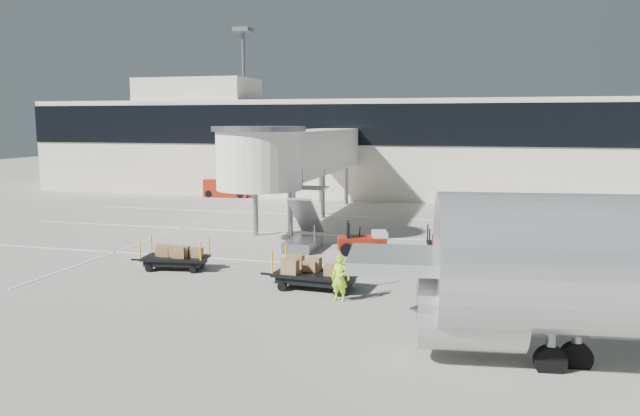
# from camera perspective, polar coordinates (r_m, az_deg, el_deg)

# --- Properties ---
(ground) EXTENTS (140.00, 140.00, 0.00)m
(ground) POSITION_cam_1_polar(r_m,az_deg,el_deg) (25.82, -1.77, -6.16)
(ground) COLOR #BCB7A8
(ground) RESTS_ON ground
(lane_markings) EXTENTS (40.00, 30.00, 0.02)m
(lane_markings) POSITION_cam_1_polar(r_m,az_deg,el_deg) (34.80, 1.61, -2.44)
(lane_markings) COLOR white
(lane_markings) RESTS_ON ground
(terminal) EXTENTS (64.00, 12.11, 15.20)m
(terminal) POSITION_cam_1_polar(r_m,az_deg,el_deg) (54.48, 7.00, 5.62)
(terminal) COLOR silver
(terminal) RESTS_ON ground
(jet_bridge) EXTENTS (5.70, 20.40, 6.03)m
(jet_bridge) POSITION_cam_1_polar(r_m,az_deg,el_deg) (37.98, -2.21, 4.93)
(jet_bridge) COLOR white
(jet_bridge) RESTS_ON ground
(baggage_tug) EXTENTS (2.55, 2.03, 1.53)m
(baggage_tug) POSITION_cam_1_polar(r_m,az_deg,el_deg) (29.92, 3.96, -3.12)
(baggage_tug) COLOR maroon
(baggage_tug) RESTS_ON ground
(suitcase_cart) EXTENTS (3.46, 1.80, 1.33)m
(suitcase_cart) POSITION_cam_1_polar(r_m,az_deg,el_deg) (30.27, 12.25, -3.28)
(suitcase_cart) COLOR black
(suitcase_cart) RESTS_ON ground
(box_cart_near) EXTENTS (3.87, 1.76, 1.50)m
(box_cart_near) POSITION_cam_1_polar(r_m,az_deg,el_deg) (23.71, -0.58, -6.02)
(box_cart_near) COLOR black
(box_cart_near) RESTS_ON ground
(box_cart_far) EXTENTS (3.42, 1.72, 1.31)m
(box_cart_far) POSITION_cam_1_polar(r_m,az_deg,el_deg) (27.40, -13.11, -4.43)
(box_cart_far) COLOR black
(box_cart_far) RESTS_ON ground
(ground_worker) EXTENTS (0.66, 0.49, 1.66)m
(ground_worker) POSITION_cam_1_polar(r_m,az_deg,el_deg) (22.03, 1.81, -6.42)
(ground_worker) COLOR #ABFE1A
(ground_worker) RESTS_ON ground
(minivan) EXTENTS (2.94, 4.71, 1.66)m
(minivan) POSITION_cam_1_polar(r_m,az_deg,el_deg) (40.63, 20.49, -0.03)
(minivan) COLOR silver
(minivan) RESTS_ON ground
(belt_loader) EXTENTS (4.07, 1.78, 1.93)m
(belt_loader) POSITION_cam_1_polar(r_m,az_deg,el_deg) (52.59, -8.43, 1.82)
(belt_loader) COLOR maroon
(belt_loader) RESTS_ON ground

